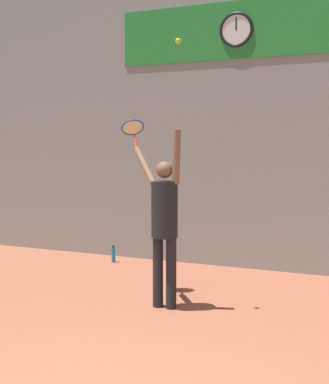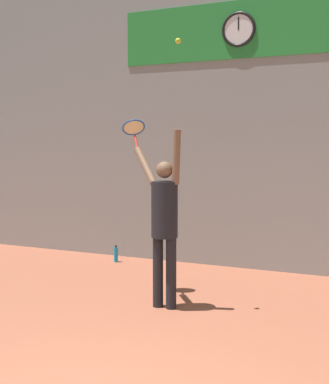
# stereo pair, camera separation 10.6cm
# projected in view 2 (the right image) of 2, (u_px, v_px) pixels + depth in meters

# --- Properties ---
(back_wall) EXTENTS (18.00, 0.10, 5.00)m
(back_wall) POSITION_uv_depth(u_px,v_px,m) (269.00, 115.00, 8.50)
(back_wall) COLOR gray
(back_wall) RESTS_ON ground_plane
(sponsor_banner) EXTENTS (5.04, 0.02, 0.92)m
(sponsor_banner) POSITION_uv_depth(u_px,v_px,m) (270.00, 27.00, 8.32)
(sponsor_banner) COLOR #288C38
(scoreboard_clock) EXTENTS (0.56, 0.05, 0.56)m
(scoreboard_clock) POSITION_uv_depth(u_px,v_px,m) (239.00, 29.00, 8.51)
(scoreboard_clock) COLOR white
(tennis_player) EXTENTS (0.84, 0.54, 2.22)m
(tennis_player) POSITION_uv_depth(u_px,v_px,m) (164.00, 218.00, 6.60)
(tennis_player) COLOR black
(tennis_player) RESTS_ON ground_plane
(tennis_racket) EXTENTS (0.41, 0.41, 0.41)m
(tennis_racket) POSITION_uv_depth(u_px,v_px,m) (134.00, 129.00, 7.24)
(tennis_racket) COLOR red
(tennis_ball) EXTENTS (0.07, 0.07, 0.07)m
(tennis_ball) POSITION_uv_depth(u_px,v_px,m) (178.00, 41.00, 6.31)
(tennis_ball) COLOR #CCDB2D
(water_bottle) EXTENTS (0.07, 0.07, 0.29)m
(water_bottle) POSITION_uv_depth(u_px,v_px,m) (116.00, 254.00, 9.30)
(water_bottle) COLOR #198CCC
(water_bottle) RESTS_ON ground_plane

